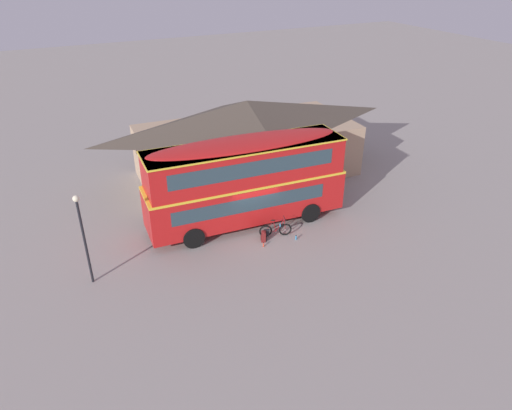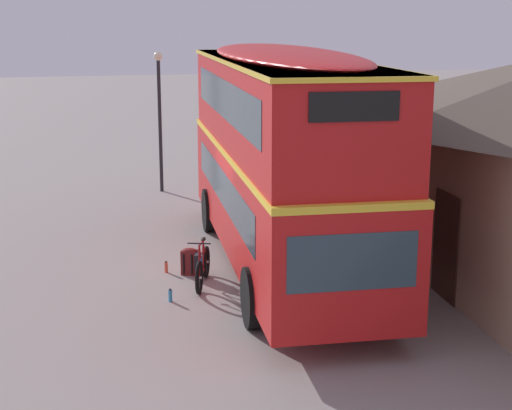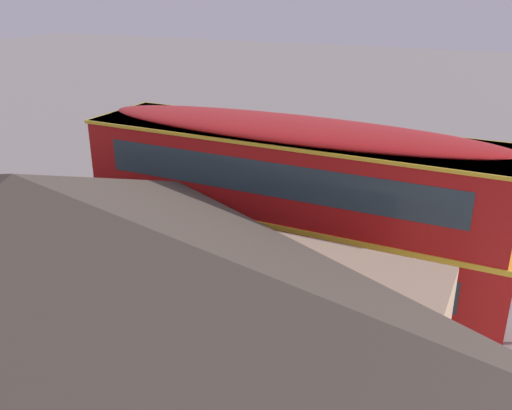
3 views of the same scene
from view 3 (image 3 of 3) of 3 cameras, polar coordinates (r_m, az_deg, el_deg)
ground_plane at (r=15.67m, az=4.05°, el=-8.21°), size 120.00×120.00×0.00m
double_decker_bus at (r=13.94m, az=3.33°, el=-0.06°), size 10.69×3.17×4.79m
touring_bicycle at (r=16.71m, az=2.97°, el=-4.71°), size 1.65×0.66×1.04m
backpack_on_ground at (r=16.67m, az=5.44°, el=-5.12°), size 0.36×0.40×0.58m
water_bottle_blue_sports at (r=17.73m, az=1.24°, el=-3.93°), size 0.08×0.08×0.26m
water_bottle_red_squeeze at (r=17.10m, az=6.68°, el=-5.12°), size 0.07×0.07×0.25m
pub_building at (r=10.95m, az=-21.62°, el=-9.04°), size 14.33×7.47×4.91m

